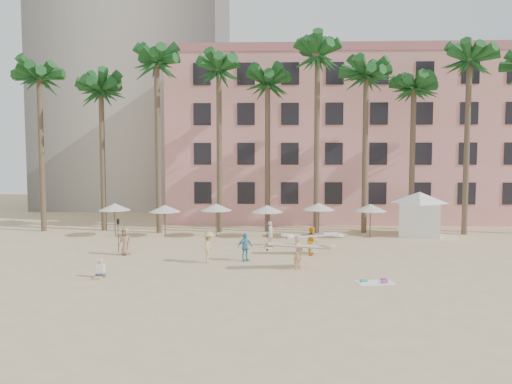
{
  "coord_description": "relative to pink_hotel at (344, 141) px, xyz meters",
  "views": [
    {
      "loc": [
        -0.67,
        -22.77,
        6.01
      ],
      "look_at": [
        -1.64,
        6.0,
        4.0
      ],
      "focal_mm": 32.0,
      "sensor_mm": 36.0,
      "label": 1
    }
  ],
  "objects": [
    {
      "name": "cabana",
      "position": [
        4.1,
        -12.23,
        -5.93
      ],
      "size": [
        5.55,
        5.55,
        3.5
      ],
      "color": "white",
      "rests_on": "ground"
    },
    {
      "name": "carrier_white",
      "position": [
        -5.06,
        -19.98,
        -7.04
      ],
      "size": [
        3.23,
        0.91,
        1.79
      ],
      "color": "#FFA11A",
      "rests_on": "ground"
    },
    {
      "name": "umbrella_row",
      "position": [
        -10.0,
        -13.5,
        -5.67
      ],
      "size": [
        22.5,
        2.7,
        2.73
      ],
      "color": "#332B23",
      "rests_on": "ground"
    },
    {
      "name": "beach_towel",
      "position": [
        -2.52,
        -26.53,
        -7.97
      ],
      "size": [
        1.95,
        1.3,
        0.14
      ],
      "color": "white",
      "rests_on": "ground"
    },
    {
      "name": "seated_man",
      "position": [
        -16.44,
        -26.05,
        -7.68
      ],
      "size": [
        0.41,
        0.71,
        0.92
      ],
      "color": "#3F3F4C",
      "rests_on": "ground"
    },
    {
      "name": "ground",
      "position": [
        -7.0,
        -26.0,
        -8.0
      ],
      "size": [
        120.0,
        120.0,
        0.0
      ],
      "primitive_type": "plane",
      "color": "#D1B789",
      "rests_on": "ground"
    },
    {
      "name": "paddle",
      "position": [
        -17.58,
        -19.86,
        -6.59
      ],
      "size": [
        0.18,
        0.04,
        2.23
      ],
      "color": "black",
      "rests_on": "ground"
    },
    {
      "name": "grey_tower",
      "position": [
        -25.0,
        12.0,
        17.0
      ],
      "size": [
        22.0,
        18.0,
        50.0
      ],
      "primitive_type": "cube",
      "color": "#A89E8E",
      "rests_on": "ground"
    },
    {
      "name": "palm_row",
      "position": [
        -6.49,
        -11.0,
        4.97
      ],
      "size": [
        44.4,
        5.4,
        16.3
      ],
      "color": "brown",
      "rests_on": "ground"
    },
    {
      "name": "carrier_yellow",
      "position": [
        -6.19,
        -23.89,
        -6.95
      ],
      "size": [
        3.55,
        1.35,
        1.87
      ],
      "color": "tan",
      "rests_on": "ground"
    },
    {
      "name": "beachgoers",
      "position": [
        -11.77,
        -21.22,
        -7.11
      ],
      "size": [
        10.0,
        6.62,
        1.86
      ],
      "color": "#52A6C1",
      "rests_on": "ground"
    },
    {
      "name": "pink_hotel",
      "position": [
        0.0,
        0.0,
        0.0
      ],
      "size": [
        35.0,
        14.0,
        16.0
      ],
      "primitive_type": "cube",
      "color": "pink",
      "rests_on": "ground"
    }
  ]
}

